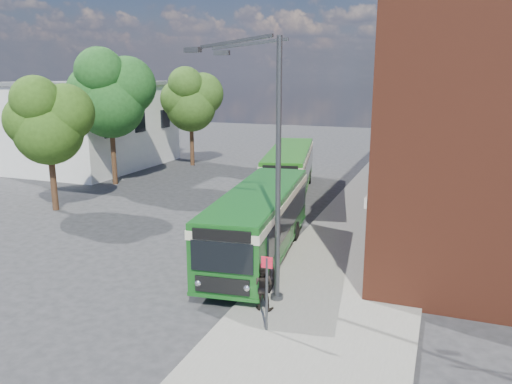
% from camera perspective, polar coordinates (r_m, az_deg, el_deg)
% --- Properties ---
extents(ground, '(120.00, 120.00, 0.00)m').
position_cam_1_polar(ground, '(21.61, -9.20, -8.10)').
color(ground, '#27282A').
rests_on(ground, ground).
extents(pavement, '(6.00, 48.00, 0.15)m').
position_cam_1_polar(pavement, '(26.70, 12.94, -3.94)').
color(pavement, gray).
rests_on(pavement, ground).
extents(kerb_line, '(0.12, 48.00, 0.01)m').
position_cam_1_polar(kerb_line, '(27.26, 6.57, -3.48)').
color(kerb_line, beige).
rests_on(kerb_line, ground).
extents(white_building, '(9.40, 13.40, 7.30)m').
position_cam_1_polar(white_building, '(45.45, -17.90, 7.34)').
color(white_building, silver).
rests_on(white_building, ground).
extents(flagpole, '(0.95, 0.10, 9.00)m').
position_cam_1_polar(flagpole, '(38.02, -16.12, 8.38)').
color(flagpole, '#3E4044').
rests_on(flagpole, ground).
extents(street_lamp, '(2.96, 2.38, 9.00)m').
position_cam_1_polar(street_lamp, '(16.56, 1.36, 2.78)').
color(street_lamp, '#3E4044').
rests_on(street_lamp, ground).
extents(bus_stop_sign, '(0.35, 0.08, 2.52)m').
position_cam_1_polar(bus_stop_sign, '(15.30, 1.24, -11.01)').
color(bus_stop_sign, '#3E4044').
rests_on(bus_stop_sign, ground).
extents(bus_front, '(3.84, 10.92, 3.02)m').
position_cam_1_polar(bus_front, '(21.45, 0.36, -2.92)').
color(bus_front, '#145018').
rests_on(bus_front, ground).
extents(bus_rear, '(4.90, 12.02, 3.02)m').
position_cam_1_polar(bus_rear, '(33.75, 3.85, 2.99)').
color(bus_rear, '#206517').
rests_on(bus_rear, ground).
extents(pedestrian_a, '(0.56, 0.38, 1.51)m').
position_cam_1_polar(pedestrian_a, '(18.19, 1.11, -9.03)').
color(pedestrian_a, black).
rests_on(pedestrian_a, pavement).
extents(pedestrian_b, '(0.83, 0.67, 1.62)m').
position_cam_1_polar(pedestrian_b, '(16.85, 0.72, -10.69)').
color(pedestrian_b, black).
rests_on(pedestrian_b, pavement).
extents(tree_left, '(4.63, 4.40, 7.81)m').
position_cam_1_polar(tree_left, '(31.00, -22.70, 7.58)').
color(tree_left, '#3D2816').
rests_on(tree_left, ground).
extents(tree_mid, '(5.75, 5.47, 9.71)m').
position_cam_1_polar(tree_mid, '(37.29, -16.36, 10.83)').
color(tree_mid, '#3D2816').
rests_on(tree_mid, ground).
extents(tree_right, '(5.06, 4.81, 8.55)m').
position_cam_1_polar(tree_right, '(44.09, -7.44, 10.48)').
color(tree_right, '#3D2816').
rests_on(tree_right, ground).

